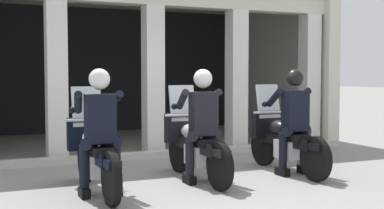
% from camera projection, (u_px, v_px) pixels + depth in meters
% --- Properties ---
extents(ground_plane, '(80.00, 80.00, 0.00)m').
position_uv_depth(ground_plane, '(132.00, 150.00, 10.26)').
color(ground_plane, gray).
extents(station_building, '(8.29, 4.86, 3.40)m').
position_uv_depth(station_building, '(118.00, 49.00, 11.93)').
color(station_building, black).
rests_on(station_building, ground).
extents(kerb_strip, '(7.79, 0.24, 0.12)m').
position_uv_depth(kerb_strip, '(162.00, 154.00, 9.41)').
color(kerb_strip, '#B7B5AD').
rests_on(kerb_strip, ground).
extents(motorcycle_left, '(0.62, 2.04, 1.35)m').
position_uv_depth(motorcycle_left, '(95.00, 153.00, 6.66)').
color(motorcycle_left, black).
rests_on(motorcycle_left, ground).
extents(police_officer_left, '(0.63, 0.61, 1.58)m').
position_uv_depth(police_officer_left, '(100.00, 121.00, 6.37)').
color(police_officer_left, black).
rests_on(police_officer_left, ground).
extents(motorcycle_center, '(0.62, 2.04, 1.35)m').
position_uv_depth(motorcycle_center, '(194.00, 144.00, 7.45)').
color(motorcycle_center, black).
rests_on(motorcycle_center, ground).
extents(police_officer_center, '(0.63, 0.61, 1.58)m').
position_uv_depth(police_officer_center, '(202.00, 116.00, 7.16)').
color(police_officer_center, black).
rests_on(police_officer_center, ground).
extents(motorcycle_right, '(0.62, 2.04, 1.35)m').
position_uv_depth(motorcycle_right, '(283.00, 139.00, 8.02)').
color(motorcycle_right, black).
rests_on(motorcycle_right, ground).
extents(police_officer_right, '(0.63, 0.61, 1.58)m').
position_uv_depth(police_officer_right, '(294.00, 113.00, 7.74)').
color(police_officer_right, black).
rests_on(police_officer_right, ground).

